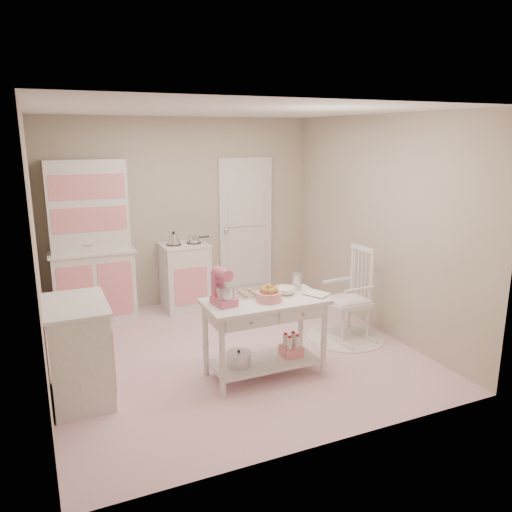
{
  "coord_description": "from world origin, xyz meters",
  "views": [
    {
      "loc": [
        -1.86,
        -4.84,
        2.38
      ],
      "look_at": [
        0.22,
        -0.15,
        1.11
      ],
      "focal_mm": 35.0,
      "sensor_mm": 36.0,
      "label": 1
    }
  ],
  "objects_px": {
    "stove": "(185,276)",
    "work_table": "(265,338)",
    "stand_mixer": "(224,288)",
    "bread_basket": "(269,296)",
    "hutch": "(91,242)",
    "rocking_chair": "(347,294)",
    "base_cabinet": "(79,351)"
  },
  "relations": [
    {
      "from": "stove",
      "to": "work_table",
      "type": "relative_size",
      "value": 0.77
    },
    {
      "from": "stand_mixer",
      "to": "bread_basket",
      "type": "distance_m",
      "value": 0.46
    },
    {
      "from": "hutch",
      "to": "stove",
      "type": "height_order",
      "value": "hutch"
    },
    {
      "from": "stove",
      "to": "work_table",
      "type": "bearing_deg",
      "value": -85.75
    },
    {
      "from": "work_table",
      "to": "bread_basket",
      "type": "relative_size",
      "value": 4.8
    },
    {
      "from": "rocking_chair",
      "to": "work_table",
      "type": "relative_size",
      "value": 0.92
    },
    {
      "from": "rocking_chair",
      "to": "bread_basket",
      "type": "distance_m",
      "value": 1.4
    },
    {
      "from": "work_table",
      "to": "stand_mixer",
      "type": "relative_size",
      "value": 3.53
    },
    {
      "from": "rocking_chair",
      "to": "stand_mixer",
      "type": "height_order",
      "value": "stand_mixer"
    },
    {
      "from": "stove",
      "to": "rocking_chair",
      "type": "relative_size",
      "value": 0.84
    },
    {
      "from": "bread_basket",
      "to": "rocking_chair",
      "type": "bearing_deg",
      "value": 22.18
    },
    {
      "from": "hutch",
      "to": "rocking_chair",
      "type": "height_order",
      "value": "hutch"
    },
    {
      "from": "base_cabinet",
      "to": "hutch",
      "type": "bearing_deg",
      "value": 79.91
    },
    {
      "from": "stove",
      "to": "bread_basket",
      "type": "relative_size",
      "value": 3.68
    },
    {
      "from": "stove",
      "to": "bread_basket",
      "type": "bearing_deg",
      "value": -85.34
    },
    {
      "from": "bread_basket",
      "to": "stand_mixer",
      "type": "bearing_deg",
      "value": 170.96
    },
    {
      "from": "work_table",
      "to": "stand_mixer",
      "type": "distance_m",
      "value": 0.71
    },
    {
      "from": "hutch",
      "to": "stove",
      "type": "xyz_separation_m",
      "value": [
        1.2,
        -0.05,
        -0.58
      ]
    },
    {
      "from": "hutch",
      "to": "work_table",
      "type": "bearing_deg",
      "value": -59.32
    },
    {
      "from": "stove",
      "to": "base_cabinet",
      "type": "distance_m",
      "value": 2.52
    },
    {
      "from": "base_cabinet",
      "to": "work_table",
      "type": "distance_m",
      "value": 1.75
    },
    {
      "from": "hutch",
      "to": "stand_mixer",
      "type": "bearing_deg",
      "value": -67.48
    },
    {
      "from": "rocking_chair",
      "to": "hutch",
      "type": "bearing_deg",
      "value": 141.3
    },
    {
      "from": "stove",
      "to": "hutch",
      "type": "bearing_deg",
      "value": 177.61
    },
    {
      "from": "hutch",
      "to": "rocking_chair",
      "type": "xyz_separation_m",
      "value": [
        2.65,
        -1.84,
        -0.49
      ]
    },
    {
      "from": "hutch",
      "to": "work_table",
      "type": "height_order",
      "value": "hutch"
    },
    {
      "from": "bread_basket",
      "to": "stove",
      "type": "bearing_deg",
      "value": 94.66
    },
    {
      "from": "rocking_chair",
      "to": "bread_basket",
      "type": "height_order",
      "value": "rocking_chair"
    },
    {
      "from": "hutch",
      "to": "work_table",
      "type": "relative_size",
      "value": 1.73
    },
    {
      "from": "stove",
      "to": "rocking_chair",
      "type": "bearing_deg",
      "value": -50.93
    },
    {
      "from": "base_cabinet",
      "to": "work_table",
      "type": "bearing_deg",
      "value": -9.25
    },
    {
      "from": "stand_mixer",
      "to": "bread_basket",
      "type": "bearing_deg",
      "value": -19.9
    }
  ]
}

